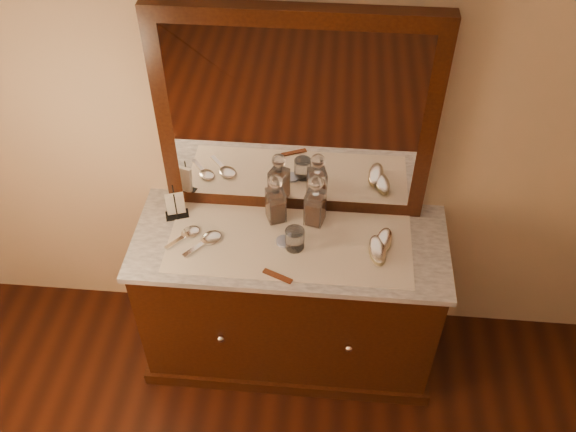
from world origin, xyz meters
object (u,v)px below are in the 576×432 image
object	(u,v)px
pin_dish	(284,241)
napkin_rack	(176,205)
decanter_left	(276,203)
brush_far	(384,241)
hand_mirror_outer	(188,234)
dresser_cabinet	(290,300)
hand_mirror_inner	(208,240)
brush_near	(377,250)
comb	(278,276)
mirror_frame	(295,118)
decanter_right	(315,205)

from	to	relation	value
pin_dish	napkin_rack	xyz separation A→B (m)	(-0.52, 0.13, 0.05)
decanter_left	brush_far	world-z (taller)	decanter_left
napkin_rack	hand_mirror_outer	xyz separation A→B (m)	(0.08, -0.13, -0.05)
dresser_cabinet	hand_mirror_inner	size ratio (longest dim) A/B	7.12
napkin_rack	hand_mirror_outer	distance (m)	0.16
dresser_cabinet	hand_mirror_outer	xyz separation A→B (m)	(-0.47, -0.01, 0.45)
brush_near	brush_far	xyz separation A→B (m)	(0.03, 0.06, -0.00)
pin_dish	brush_far	size ratio (longest dim) A/B	0.42
brush_near	pin_dish	bearing A→B (deg)	175.14
comb	hand_mirror_inner	xyz separation A→B (m)	(-0.33, 0.18, 0.00)
brush_near	dresser_cabinet	bearing A→B (deg)	172.21
dresser_cabinet	brush_far	world-z (taller)	brush_far
pin_dish	comb	xyz separation A→B (m)	(-0.01, -0.21, -0.00)
brush_near	hand_mirror_outer	xyz separation A→B (m)	(-0.86, 0.04, -0.02)
dresser_cabinet	brush_near	world-z (taller)	brush_near
mirror_frame	hand_mirror_inner	distance (m)	0.67
mirror_frame	decanter_right	bearing A→B (deg)	-48.28
napkin_rack	brush_far	bearing A→B (deg)	-6.43
napkin_rack	brush_near	world-z (taller)	napkin_rack
comb	brush_near	size ratio (longest dim) A/B	0.77
pin_dish	comb	size ratio (longest dim) A/B	0.52
brush_far	hand_mirror_outer	bearing A→B (deg)	-178.80
pin_dish	brush_far	xyz separation A→B (m)	(0.45, 0.02, 0.02)
napkin_rack	hand_mirror_inner	bearing A→B (deg)	-41.43
dresser_cabinet	napkin_rack	bearing A→B (deg)	168.04
decanter_left	brush_far	bearing A→B (deg)	-14.07
hand_mirror_inner	dresser_cabinet	bearing A→B (deg)	6.39
decanter_left	brush_near	distance (m)	0.51
decanter_left	hand_mirror_outer	bearing A→B (deg)	-159.83
brush_far	hand_mirror_outer	xyz separation A→B (m)	(-0.89, -0.02, -0.01)
pin_dish	hand_mirror_inner	size ratio (longest dim) A/B	0.36
hand_mirror_inner	brush_far	bearing A→B (deg)	3.47
mirror_frame	napkin_rack	size ratio (longest dim) A/B	7.46
decanter_left	hand_mirror_outer	distance (m)	0.43
mirror_frame	dresser_cabinet	bearing A→B (deg)	-90.00
mirror_frame	hand_mirror_inner	size ratio (longest dim) A/B	6.10
comb	brush_near	xyz separation A→B (m)	(0.43, 0.17, 0.02)
pin_dish	brush_far	distance (m)	0.45
decanter_right	brush_near	distance (m)	0.35
comb	napkin_rack	xyz separation A→B (m)	(-0.51, 0.34, 0.06)
pin_dish	hand_mirror_inner	bearing A→B (deg)	-176.13
dresser_cabinet	decanter_left	xyz separation A→B (m)	(-0.08, 0.13, 0.55)
brush_near	hand_mirror_outer	distance (m)	0.86
dresser_cabinet	brush_far	size ratio (longest dim) A/B	8.33
mirror_frame	hand_mirror_outer	bearing A→B (deg)	-151.24
decanter_left	mirror_frame	bearing A→B (deg)	55.85
dresser_cabinet	comb	size ratio (longest dim) A/B	10.23
hand_mirror_outer	mirror_frame	bearing A→B (deg)	28.76
napkin_rack	hand_mirror_inner	world-z (taller)	napkin_rack
dresser_cabinet	napkin_rack	xyz separation A→B (m)	(-0.55, 0.12, 0.50)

